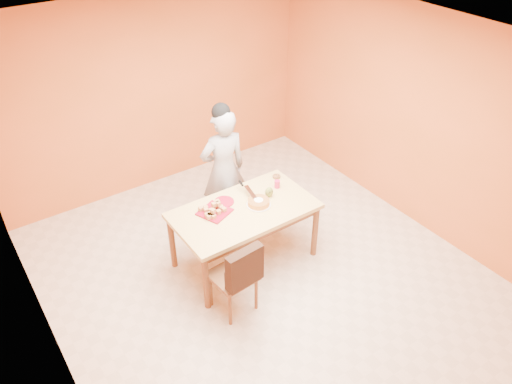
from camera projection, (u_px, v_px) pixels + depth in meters
floor at (262, 274)px, 5.80m from camera, size 5.00×5.00×0.00m
ceiling at (264, 45)px, 4.25m from camera, size 5.00×5.00×0.00m
wall_back at (155, 93)px, 6.71m from camera, size 4.50×0.00×4.50m
wall_left at (33, 265)px, 3.98m from camera, size 0.00×5.00×5.00m
wall_right at (413, 119)px, 6.08m from camera, size 0.00×5.00×5.00m
dining_table at (244, 216)px, 5.62m from camera, size 1.60×0.90×0.76m
dining_chair at (234, 275)px, 5.11m from camera, size 0.46×0.53×0.93m
pastry_pile at (214, 208)px, 5.48m from camera, size 0.28×0.28×0.09m
person at (224, 170)px, 6.13m from camera, size 0.64×0.46×1.63m
pastry_platter at (215, 212)px, 5.51m from camera, size 0.40×0.40×0.02m
red_dinner_plate at (224, 202)px, 5.67m from camera, size 0.27×0.27×0.01m
white_cake_plate at (259, 205)px, 5.63m from camera, size 0.30×0.30×0.01m
sponge_cake at (259, 202)px, 5.61m from camera, size 0.30×0.30×0.06m
cake_server at (250, 192)px, 5.71m from camera, size 0.11×0.28×0.01m
egg_ornament at (269, 192)px, 5.73m from camera, size 0.11×0.09×0.12m
magenta_glass at (277, 184)px, 5.89m from camera, size 0.09×0.09×0.09m
checker_tin at (276, 177)px, 6.09m from camera, size 0.12×0.12×0.03m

